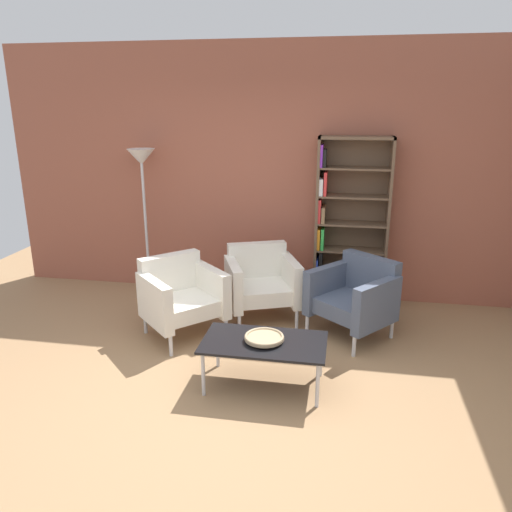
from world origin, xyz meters
name	(u,v)px	position (x,y,z in m)	size (l,w,h in m)	color
ground_plane	(223,403)	(0.00, 0.00, 0.00)	(8.32, 8.32, 0.00)	#9E7751
brick_back_panel	(271,174)	(0.00, 2.46, 1.45)	(6.40, 0.12, 2.90)	#9E5642
bookshelf_tall	(346,225)	(0.88, 2.25, 0.92)	(0.80, 0.30, 1.90)	brown
coffee_table_low	(264,345)	(0.27, 0.31, 0.37)	(1.00, 0.56, 0.40)	black
decorative_bowl	(264,337)	(0.27, 0.31, 0.43)	(0.32, 0.32, 0.05)	tan
armchair_near_window	(355,296)	(1.00, 1.40, 0.41)	(0.95, 0.94, 0.78)	#4C566B
armchair_by_bookshelf	(261,281)	(0.02, 1.65, 0.41)	(0.90, 0.87, 0.78)	white
armchair_corner_red	(181,295)	(-0.70, 1.11, 0.41)	(0.95, 0.95, 0.78)	white
floor_lamp_torchiere	(142,175)	(-1.45, 2.14, 1.45)	(0.32, 0.32, 1.74)	silver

